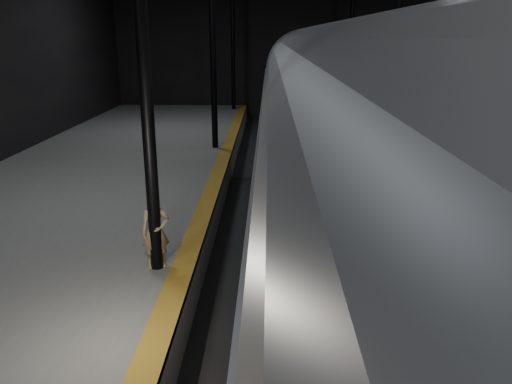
{
  "coord_description": "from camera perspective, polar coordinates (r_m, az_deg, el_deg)",
  "views": [
    {
      "loc": [
        -1.43,
        -13.65,
        5.76
      ],
      "look_at": [
        -1.74,
        -1.75,
        2.0
      ],
      "focal_mm": 35.0,
      "sensor_mm": 36.0,
      "label": 1
    }
  ],
  "objects": [
    {
      "name": "platform_left",
      "position": [
        15.84,
        -21.18,
        -3.11
      ],
      "size": [
        9.0,
        43.8,
        1.0
      ],
      "primitive_type": "cube",
      "color": "#555553",
      "rests_on": "ground"
    },
    {
      "name": "train",
      "position": [
        10.42,
        9.36,
        3.49
      ],
      "size": [
        3.28,
        21.96,
        5.87
      ],
      "color": "#A4A6AC",
      "rests_on": "ground"
    },
    {
      "name": "ground",
      "position": [
        14.88,
        6.92,
        -5.38
      ],
      "size": [
        44.0,
        44.0,
        0.0
      ],
      "primitive_type": "plane",
      "color": "black",
      "rests_on": "ground"
    },
    {
      "name": "woman",
      "position": [
        10.72,
        -11.42,
        -4.43
      ],
      "size": [
        0.7,
        0.58,
        1.63
      ],
      "primitive_type": "imported",
      "rotation": [
        0.0,
        0.0,
        0.38
      ],
      "color": "#917C59",
      "rests_on": "platform_left"
    },
    {
      "name": "tactile_strip",
      "position": [
        14.57,
        -5.77,
        -1.62
      ],
      "size": [
        0.5,
        43.8,
        0.01
      ],
      "primitive_type": "cube",
      "color": "brown",
      "rests_on": "platform_left"
    },
    {
      "name": "track",
      "position": [
        14.86,
        6.93,
        -5.13
      ],
      "size": [
        2.4,
        43.0,
        0.24
      ],
      "color": "#3F3328",
      "rests_on": "ground"
    }
  ]
}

